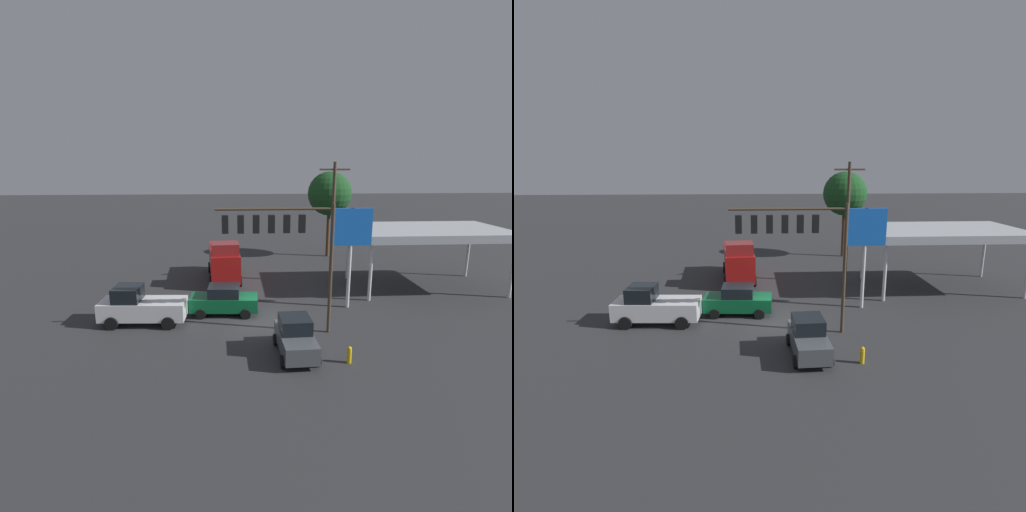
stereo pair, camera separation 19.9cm
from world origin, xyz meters
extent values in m
plane|color=#2D2D30|center=(0.00, 0.00, 0.00)|extent=(200.00, 200.00, 0.00)
cylinder|color=#473828|center=(-4.03, 1.97, 3.80)|extent=(0.20, 0.20, 7.59)
cylinder|color=#473828|center=(-0.78, 1.97, 7.29)|extent=(6.51, 0.14, 0.14)
cube|color=black|center=(-2.31, 1.97, 6.47)|extent=(0.36, 0.28, 1.00)
sphere|color=#FF4141|center=(-2.31, 1.78, 6.77)|extent=(0.22, 0.22, 0.22)
sphere|color=#392305|center=(-2.31, 1.78, 6.47)|extent=(0.22, 0.22, 0.22)
sphere|color=black|center=(-2.31, 1.78, 6.17)|extent=(0.22, 0.22, 0.22)
cube|color=black|center=(-1.46, 1.97, 6.47)|extent=(0.36, 0.28, 1.00)
sphere|color=#FF4141|center=(-1.46, 1.78, 6.77)|extent=(0.22, 0.22, 0.22)
sphere|color=#392305|center=(-1.46, 1.78, 6.47)|extent=(0.22, 0.22, 0.22)
sphere|color=black|center=(-1.46, 1.78, 6.17)|extent=(0.22, 0.22, 0.22)
cube|color=black|center=(-0.61, 1.97, 6.47)|extent=(0.36, 0.28, 1.00)
sphere|color=#FF4141|center=(-0.61, 1.78, 6.77)|extent=(0.22, 0.22, 0.22)
sphere|color=#392305|center=(-0.61, 1.78, 6.47)|extent=(0.22, 0.22, 0.22)
sphere|color=black|center=(-0.61, 1.78, 6.17)|extent=(0.22, 0.22, 0.22)
cube|color=black|center=(0.23, 1.97, 6.47)|extent=(0.36, 0.28, 1.00)
sphere|color=#FF4141|center=(0.23, 1.78, 6.77)|extent=(0.22, 0.22, 0.22)
sphere|color=#392305|center=(0.23, 1.78, 6.47)|extent=(0.22, 0.22, 0.22)
sphere|color=black|center=(0.23, 1.78, 6.17)|extent=(0.22, 0.22, 0.22)
cube|color=black|center=(1.08, 1.97, 6.47)|extent=(0.36, 0.28, 1.00)
sphere|color=#FF4141|center=(1.08, 1.78, 6.77)|extent=(0.22, 0.22, 0.22)
sphere|color=#392305|center=(1.08, 1.78, 6.47)|extent=(0.22, 0.22, 0.22)
sphere|color=black|center=(1.08, 1.78, 6.17)|extent=(0.22, 0.22, 0.22)
cube|color=black|center=(1.93, 1.97, 6.47)|extent=(0.36, 0.28, 1.00)
sphere|color=#FF4141|center=(1.93, 1.78, 6.77)|extent=(0.22, 0.22, 0.22)
sphere|color=#392305|center=(1.93, 1.78, 6.47)|extent=(0.22, 0.22, 0.22)
sphere|color=black|center=(1.93, 1.78, 6.17)|extent=(0.22, 0.22, 0.22)
cylinder|color=#473828|center=(-6.52, -7.80, 4.90)|extent=(0.26, 0.26, 9.80)
cube|color=#473828|center=(-6.52, -7.80, 9.20)|extent=(2.40, 0.14, 0.14)
cube|color=#B2B7BC|center=(-13.55, -6.13, 4.50)|extent=(11.76, 6.87, 0.60)
cube|color=red|center=(-13.55, -9.58, 4.50)|extent=(11.76, 0.06, 0.36)
cylinder|color=silver|center=(-18.83, -8.96, 2.10)|extent=(0.24, 0.24, 4.20)
cylinder|color=silver|center=(-8.27, -8.96, 2.10)|extent=(0.24, 0.24, 4.20)
cylinder|color=silver|center=(-8.27, -3.30, 2.10)|extent=(0.24, 0.24, 4.20)
cylinder|color=silver|center=(-6.32, -2.04, 3.42)|extent=(0.24, 0.24, 6.84)
cube|color=blue|center=(-6.32, -2.04, 5.60)|extent=(2.74, 0.24, 2.48)
cube|color=black|center=(-6.32, -2.17, 5.60)|extent=(1.92, 0.04, 0.87)
cube|color=#0C592D|center=(2.14, -1.30, 0.78)|extent=(4.50, 2.06, 0.90)
cube|color=black|center=(2.14, -1.30, 1.58)|extent=(2.09, 1.77, 0.70)
cylinder|color=black|center=(3.62, -0.47, 0.33)|extent=(0.67, 0.26, 0.66)
cylinder|color=black|center=(3.51, -2.30, 0.33)|extent=(0.67, 0.26, 0.66)
cylinder|color=black|center=(0.77, -0.30, 0.33)|extent=(0.67, 0.26, 0.66)
cylinder|color=black|center=(0.66, -2.13, 0.33)|extent=(0.67, 0.26, 0.66)
cube|color=silver|center=(7.08, -0.01, 0.95)|extent=(5.30, 2.27, 1.10)
cube|color=black|center=(7.98, -0.06, 1.95)|extent=(1.69, 1.92, 0.90)
cylinder|color=black|center=(8.82, 0.92, 0.40)|extent=(0.81, 0.26, 0.80)
cylinder|color=black|center=(8.71, -1.12, 0.40)|extent=(0.81, 0.26, 0.80)
cylinder|color=black|center=(5.44, 1.09, 0.40)|extent=(0.81, 0.26, 0.80)
cylinder|color=black|center=(5.34, -0.94, 0.40)|extent=(0.81, 0.26, 0.80)
cube|color=maroon|center=(2.30, -9.31, 1.58)|extent=(2.81, 6.96, 2.20)
cube|color=maroon|center=(2.14, -7.22, 3.13)|extent=(2.25, 1.96, 0.90)
cylinder|color=black|center=(0.97, -7.20, 0.48)|extent=(0.29, 0.97, 0.96)
cylinder|color=black|center=(3.30, -7.02, 0.48)|extent=(0.29, 0.97, 0.96)
cylinder|color=black|center=(1.31, -11.61, 0.48)|extent=(0.29, 0.97, 0.96)
cylinder|color=black|center=(3.64, -11.43, 0.48)|extent=(0.29, 0.97, 0.96)
cube|color=#474C51|center=(-1.66, 4.67, 0.76)|extent=(1.85, 3.86, 0.90)
cube|color=black|center=(-1.65, 4.37, 1.59)|extent=(1.63, 1.76, 0.76)
cylinder|color=black|center=(-2.58, 5.87, 0.31)|extent=(0.24, 0.63, 0.62)
cylinder|color=black|center=(-0.84, 5.93, 0.31)|extent=(0.24, 0.63, 0.62)
cylinder|color=black|center=(-2.48, 3.40, 0.31)|extent=(0.24, 0.63, 0.62)
cylinder|color=black|center=(-0.74, 3.47, 0.31)|extent=(0.24, 0.63, 0.62)
cylinder|color=#4C331E|center=(-8.49, -17.21, 2.51)|extent=(0.36, 0.36, 5.02)
sphere|color=#19471E|center=(-8.49, -17.21, 6.59)|extent=(4.48, 4.48, 4.48)
cylinder|color=gold|center=(-4.20, 5.69, 0.35)|extent=(0.24, 0.24, 0.70)
sphere|color=gold|center=(-4.20, 5.69, 0.77)|extent=(0.22, 0.22, 0.22)
camera|label=1|loc=(1.52, 23.56, 9.83)|focal=28.00mm
camera|label=2|loc=(1.32, 23.57, 9.83)|focal=28.00mm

